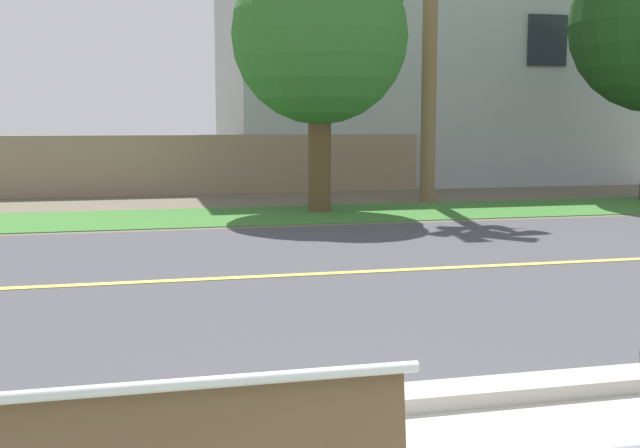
% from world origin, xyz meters
% --- Properties ---
extents(ground_plane, '(140.00, 140.00, 0.00)m').
position_xyz_m(ground_plane, '(0.00, 8.00, 0.00)').
color(ground_plane, '#665B4C').
extents(curb_edge, '(44.00, 0.30, 0.11)m').
position_xyz_m(curb_edge, '(0.00, 2.35, 0.06)').
color(curb_edge, '#ADA89E').
rests_on(curb_edge, ground_plane).
extents(street_asphalt, '(52.00, 8.00, 0.01)m').
position_xyz_m(street_asphalt, '(0.00, 6.50, 0.00)').
color(street_asphalt, '#424247').
rests_on(street_asphalt, ground_plane).
extents(road_centre_line, '(48.00, 0.14, 0.01)m').
position_xyz_m(road_centre_line, '(0.00, 6.50, 0.01)').
color(road_centre_line, '#E0CC4C').
rests_on(road_centre_line, ground_plane).
extents(far_verge_grass, '(48.00, 2.80, 0.02)m').
position_xyz_m(far_verge_grass, '(0.00, 12.11, 0.01)').
color(far_verge_grass, '#38702D').
rests_on(far_verge_grass, ground_plane).
extents(shade_tree_far_left, '(3.31, 3.31, 5.47)m').
position_xyz_m(shade_tree_far_left, '(2.34, 12.47, 3.55)').
color(shade_tree_far_left, brown).
rests_on(shade_tree_far_left, ground_plane).
extents(garden_wall, '(13.00, 0.36, 1.40)m').
position_xyz_m(garden_wall, '(-0.83, 16.69, 0.70)').
color(garden_wall, gray).
rests_on(garden_wall, ground_plane).
extents(house_across_street, '(11.76, 6.91, 7.48)m').
position_xyz_m(house_across_street, '(6.81, 19.89, 3.79)').
color(house_across_street, '#A3ADB2').
rests_on(house_across_street, ground_plane).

